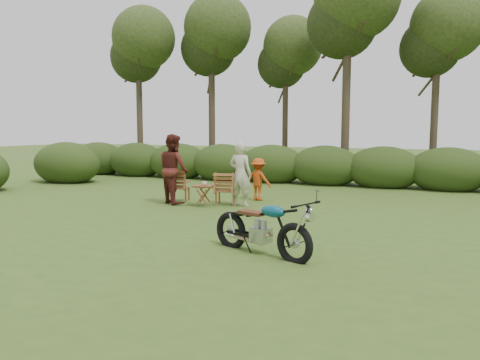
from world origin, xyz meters
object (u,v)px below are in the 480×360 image
at_px(side_table, 203,196).
at_px(child, 258,200).
at_px(motorcycle, 261,253).
at_px(lawn_chair_left, 179,201).
at_px(cup, 205,183).
at_px(adult_a, 240,206).
at_px(adult_b, 174,203).
at_px(lawn_chair_right, 226,204).

distance_m(side_table, child, 1.77).
height_order(motorcycle, lawn_chair_left, motorcycle).
bearing_deg(child, side_table, 67.67).
bearing_deg(cup, adult_a, 25.46).
distance_m(cup, child, 1.82).
xyz_separation_m(lawn_chair_left, child, (1.97, 0.97, 0.00)).
distance_m(adult_b, child, 2.33).
bearing_deg(lawn_chair_right, lawn_chair_left, -12.69).
distance_m(motorcycle, lawn_chair_right, 4.88).
relative_size(lawn_chair_left, cup, 6.87).
bearing_deg(cup, adult_b, 174.32).
bearing_deg(adult_a, adult_b, 11.66).
bearing_deg(child, adult_b, 46.45).
bearing_deg(motorcycle, adult_b, 156.20).
bearing_deg(motorcycle, side_table, 149.18).
xyz_separation_m(lawn_chair_left, adult_b, (0.07, -0.38, 0.00)).
height_order(lawn_chair_left, adult_b, adult_b).
relative_size(adult_a, adult_b, 0.89).
xyz_separation_m(motorcycle, lawn_chair_right, (-2.51, 4.18, 0.00)).
relative_size(side_table, cup, 4.27).
height_order(side_table, cup, cup).
bearing_deg(lawn_chair_left, adult_a, 161.15).
height_order(lawn_chair_left, side_table, side_table).
height_order(lawn_chair_right, lawn_chair_left, lawn_chair_left).
bearing_deg(lawn_chair_right, cup, 37.49).
bearing_deg(child, adult_a, 95.57).
bearing_deg(adult_b, adult_a, -137.66).
bearing_deg(adult_b, cup, -152.79).
bearing_deg(lawn_chair_right, child, -130.69).
xyz_separation_m(lawn_chair_left, side_table, (1.01, -0.49, 0.27)).
height_order(cup, adult_a, adult_a).
xyz_separation_m(lawn_chair_left, adult_a, (1.87, -0.08, 0.00)).
distance_m(cup, adult_b, 1.14).
xyz_separation_m(lawn_chair_right, lawn_chair_left, (-1.43, 0.01, 0.00)).
relative_size(lawn_chair_right, cup, 6.70).
bearing_deg(motorcycle, adult_a, 137.55).
relative_size(cup, child, 0.11).
bearing_deg(lawn_chair_right, motorcycle, 108.82).
bearing_deg(child, motorcycle, 121.93).
bearing_deg(lawn_chair_left, lawn_chair_right, 163.19).
relative_size(lawn_chair_right, adult_a, 0.51).
xyz_separation_m(motorcycle, cup, (-2.91, 3.72, 0.59)).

